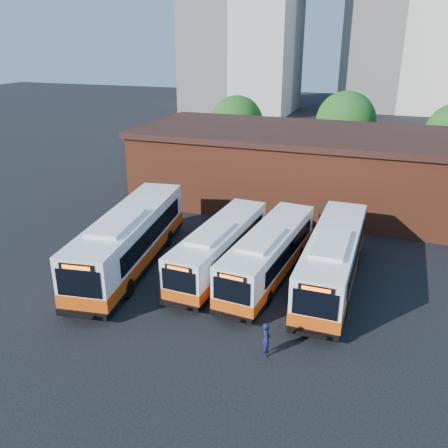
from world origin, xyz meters
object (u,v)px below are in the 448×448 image
(bus_east, at_px, (333,261))
(bus_midwest, at_px, (220,249))
(bus_west, at_px, (130,242))
(transit_worker, at_px, (266,339))
(bus_mideast, at_px, (269,256))

(bus_east, bearing_deg, bus_midwest, -176.70)
(bus_west, relative_size, transit_worker, 8.32)
(bus_midwest, distance_m, bus_mideast, 3.15)
(bus_west, bearing_deg, bus_midwest, 6.83)
(bus_midwest, height_order, transit_worker, bus_midwest)
(bus_mideast, relative_size, bus_east, 0.94)
(bus_midwest, distance_m, transit_worker, 8.98)
(bus_east, height_order, transit_worker, bus_east)
(bus_mideast, bearing_deg, bus_east, 9.97)
(bus_west, height_order, transit_worker, bus_west)
(bus_west, relative_size, bus_mideast, 1.19)
(bus_west, bearing_deg, bus_east, 0.17)
(bus_west, xyz_separation_m, bus_mideast, (8.67, 1.46, -0.27))
(bus_west, distance_m, bus_mideast, 8.80)
(bus_midwest, relative_size, bus_east, 0.91)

